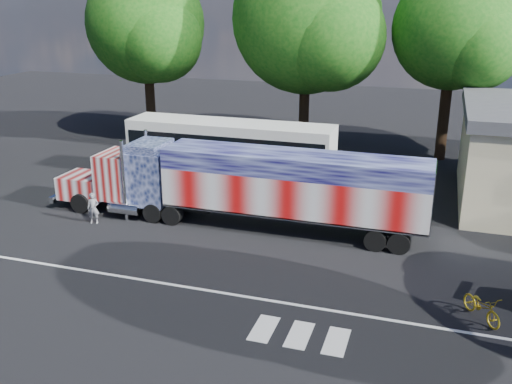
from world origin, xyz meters
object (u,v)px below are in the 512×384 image
(semi_truck, at_px, (246,184))
(tree_n_mid, at_px, (309,20))
(coach_bus, at_px, (230,151))
(woman, at_px, (93,208))
(bicycle, at_px, (482,306))
(tree_ne_a, at_px, (455,30))
(tree_nw_a, at_px, (147,25))

(semi_truck, distance_m, tree_n_mid, 16.42)
(coach_bus, relative_size, woman, 8.01)
(coach_bus, distance_m, woman, 9.18)
(coach_bus, xyz_separation_m, bicycle, (13.35, -11.72, -1.34))
(tree_ne_a, bearing_deg, woman, -132.63)
(semi_truck, relative_size, coach_bus, 1.54)
(tree_n_mid, bearing_deg, coach_bus, -105.80)
(coach_bus, distance_m, bicycle, 17.82)
(woman, height_order, bicycle, woman)
(bicycle, relative_size, tree_ne_a, 0.15)
(coach_bus, height_order, tree_nw_a, tree_nw_a)
(tree_n_mid, bearing_deg, semi_truck, -87.56)
(tree_ne_a, bearing_deg, semi_truck, -120.00)
(coach_bus, xyz_separation_m, tree_ne_a, (11.79, 8.84, 6.52))
(semi_truck, distance_m, tree_nw_a, 19.66)
(semi_truck, height_order, tree_n_mid, tree_n_mid)
(coach_bus, xyz_separation_m, woman, (-3.92, -8.23, -1.07))
(bicycle, bearing_deg, tree_n_mid, 82.77)
(bicycle, xyz_separation_m, tree_n_mid, (-10.89, 20.42, 8.38))
(bicycle, relative_size, tree_nw_a, 0.15)
(woman, relative_size, tree_nw_a, 0.12)
(tree_n_mid, relative_size, tree_ne_a, 1.14)
(coach_bus, xyz_separation_m, tree_nw_a, (-9.11, 7.81, 6.59))
(woman, bearing_deg, semi_truck, -3.45)
(tree_n_mid, bearing_deg, tree_nw_a, -175.60)
(tree_ne_a, distance_m, tree_nw_a, 20.93)
(semi_truck, bearing_deg, coach_bus, 116.46)
(tree_nw_a, bearing_deg, semi_truck, -48.96)
(semi_truck, relative_size, tree_ne_a, 1.53)
(semi_truck, bearing_deg, bicycle, -28.20)
(tree_n_mid, bearing_deg, tree_ne_a, 0.87)
(tree_n_mid, height_order, tree_nw_a, tree_n_mid)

